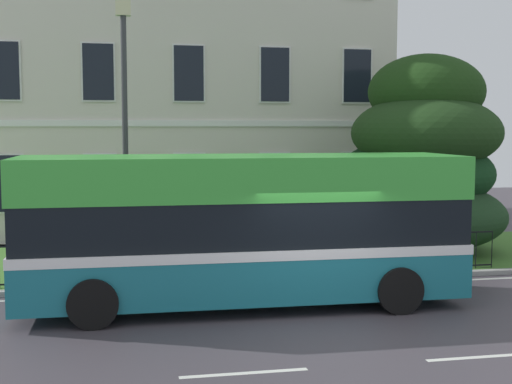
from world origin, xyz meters
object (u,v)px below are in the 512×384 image
georgian_townhouse (175,52)px  street_lamp_post (125,119)px  litter_bin (268,253)px  single_decker_bus (243,227)px  evergreen_tree (422,163)px

georgian_townhouse → street_lamp_post: georgian_townhouse is taller
georgian_townhouse → litter_bin: size_ratio=13.42×
georgian_townhouse → single_decker_bus: bearing=-88.9°
georgian_townhouse → street_lamp_post: (-2.10, -10.61, -2.78)m
single_decker_bus → litter_bin: (1.07, 2.45, -1.01)m
evergreen_tree → single_decker_bus: 8.19m
georgian_townhouse → single_decker_bus: size_ratio=1.56×
evergreen_tree → single_decker_bus: (-6.32, -5.11, -1.04)m
street_lamp_post → litter_bin: 4.81m
georgian_townhouse → evergreen_tree: size_ratio=2.49×
georgian_townhouse → litter_bin: (1.33, -11.31, -6.07)m
georgian_townhouse → single_decker_bus: 14.66m
georgian_townhouse → litter_bin: 12.91m
single_decker_bus → street_lamp_post: bearing=127.8°
georgian_townhouse → litter_bin: georgian_townhouse is taller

